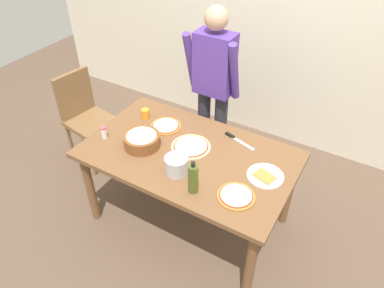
{
  "coord_description": "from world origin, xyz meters",
  "views": [
    {
      "loc": [
        1.08,
        -1.78,
        2.51
      ],
      "look_at": [
        0.0,
        0.05,
        0.81
      ],
      "focal_mm": 33.58,
      "sensor_mm": 36.0,
      "label": 1
    }
  ],
  "objects": [
    {
      "name": "ground",
      "position": [
        0.0,
        0.0,
        0.0
      ],
      "size": [
        8.0,
        8.0,
        0.0
      ],
      "primitive_type": "plane",
      "color": "brown"
    },
    {
      "name": "wall_back",
      "position": [
        0.0,
        1.6,
        1.3
      ],
      "size": [
        5.6,
        0.1,
        2.6
      ],
      "primitive_type": "cube",
      "color": "silver",
      "rests_on": "ground"
    },
    {
      "name": "dining_table",
      "position": [
        0.0,
        0.0,
        0.67
      ],
      "size": [
        1.6,
        0.96,
        0.76
      ],
      "color": "brown",
      "rests_on": "ground"
    },
    {
      "name": "person_cook",
      "position": [
        -0.19,
        0.76,
        0.94
      ],
      "size": [
        0.49,
        0.25,
        1.62
      ],
      "color": "#2D2D38",
      "rests_on": "ground"
    },
    {
      "name": "chair_wooden_left",
      "position": [
        -1.32,
        0.21,
        0.54
      ],
      "size": [
        0.46,
        0.46,
        0.95
      ],
      "color": "brown",
      "rests_on": "ground"
    },
    {
      "name": "pizza_raw_on_board",
      "position": [
        -0.02,
        0.06,
        0.77
      ],
      "size": [
        0.31,
        0.31,
        0.02
      ],
      "color": "beige",
      "rests_on": "dining_table"
    },
    {
      "name": "pizza_cooked_on_tray",
      "position": [
        -0.33,
        0.19,
        0.77
      ],
      "size": [
        0.25,
        0.25,
        0.02
      ],
      "color": "#C67A33",
      "rests_on": "dining_table"
    },
    {
      "name": "pizza_second_cooked",
      "position": [
        0.5,
        -0.23,
        0.77
      ],
      "size": [
        0.25,
        0.25,
        0.02
      ],
      "color": "#C67A33",
      "rests_on": "dining_table"
    },
    {
      "name": "plate_with_slice",
      "position": [
        0.6,
        0.05,
        0.77
      ],
      "size": [
        0.26,
        0.26,
        0.02
      ],
      "color": "white",
      "rests_on": "dining_table"
    },
    {
      "name": "popcorn_bowl",
      "position": [
        -0.35,
        -0.11,
        0.82
      ],
      "size": [
        0.28,
        0.28,
        0.11
      ],
      "color": "brown",
      "rests_on": "dining_table"
    },
    {
      "name": "olive_oil_bottle",
      "position": [
        0.23,
        -0.33,
        0.87
      ],
      "size": [
        0.07,
        0.07,
        0.26
      ],
      "color": "#47561E",
      "rests_on": "dining_table"
    },
    {
      "name": "steel_pot",
      "position": [
        0.03,
        -0.22,
        0.83
      ],
      "size": [
        0.17,
        0.17,
        0.13
      ],
      "color": "#B7B7BC",
      "rests_on": "dining_table"
    },
    {
      "name": "cup_orange",
      "position": [
        -0.56,
        0.21,
        0.8
      ],
      "size": [
        0.07,
        0.07,
        0.08
      ],
      "primitive_type": "cylinder",
      "color": "orange",
      "rests_on": "dining_table"
    },
    {
      "name": "salt_shaker",
      "position": [
        -0.67,
        -0.18,
        0.81
      ],
      "size": [
        0.04,
        0.04,
        0.11
      ],
      "color": "white",
      "rests_on": "dining_table"
    },
    {
      "name": "chef_knife",
      "position": [
        0.24,
        0.33,
        0.77
      ],
      "size": [
        0.29,
        0.11,
        0.02
      ],
      "color": "silver",
      "rests_on": "dining_table"
    }
  ]
}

